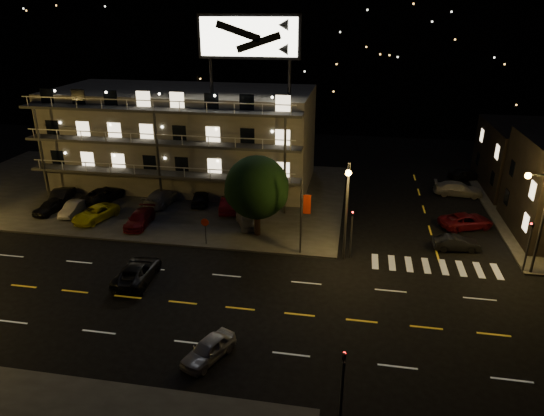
% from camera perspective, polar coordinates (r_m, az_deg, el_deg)
% --- Properties ---
extents(ground, '(140.00, 140.00, 0.00)m').
position_cam_1_polar(ground, '(33.51, -7.17, -11.32)').
color(ground, black).
rests_on(ground, ground).
extents(curb_nw, '(44.00, 24.00, 0.15)m').
position_cam_1_polar(curb_nw, '(54.99, -15.18, 2.01)').
color(curb_nw, '#333331').
rests_on(curb_nw, ground).
extents(motel, '(28.00, 13.80, 18.10)m').
position_cam_1_polar(motel, '(55.36, -10.22, 8.29)').
color(motel, gray).
rests_on(motel, ground).
extents(hill_backdrop, '(120.00, 25.00, 24.00)m').
position_cam_1_polar(hill_backdrop, '(96.67, 1.29, 18.26)').
color(hill_backdrop, black).
rests_on(hill_backdrop, ground).
extents(streetlight_nc, '(0.44, 1.92, 8.00)m').
position_cam_1_polar(streetlight_nc, '(37.00, 8.79, 0.65)').
color(streetlight_nc, '#2D2D30').
rests_on(streetlight_nc, ground).
extents(streetlight_ne, '(1.92, 0.44, 8.00)m').
position_cam_1_polar(streetlight_ne, '(39.62, 28.89, -0.51)').
color(streetlight_ne, '#2D2D30').
rests_on(streetlight_ne, ground).
extents(signal_nw, '(0.20, 0.27, 4.60)m').
position_cam_1_polar(signal_nw, '(38.45, 9.35, -2.41)').
color(signal_nw, '#2D2D30').
rests_on(signal_nw, ground).
extents(signal_sw, '(0.20, 0.27, 4.60)m').
position_cam_1_polar(signal_sw, '(24.03, 8.30, -19.41)').
color(signal_sw, '#2D2D30').
rests_on(signal_sw, ground).
extents(signal_ne, '(0.27, 0.20, 4.60)m').
position_cam_1_polar(signal_ne, '(40.63, 28.00, -3.50)').
color(signal_ne, '#2D2D30').
rests_on(signal_ne, ground).
extents(banner_north, '(0.83, 0.16, 6.40)m').
position_cam_1_polar(banner_north, '(38.20, 3.56, -0.89)').
color(banner_north, '#2D2D30').
rests_on(banner_north, ground).
extents(stop_sign, '(0.91, 0.11, 2.61)m').
position_cam_1_polar(stop_sign, '(40.65, -7.87, -2.23)').
color(stop_sign, '#2D2D30').
rests_on(stop_sign, ground).
extents(tree, '(5.65, 5.44, 7.11)m').
position_cam_1_polar(tree, '(41.01, -1.86, 2.23)').
color(tree, black).
rests_on(tree, curb_nw).
extents(lot_car_0, '(2.26, 4.04, 1.30)m').
position_cam_1_polar(lot_car_0, '(51.56, -24.60, 0.19)').
color(lot_car_0, black).
rests_on(lot_car_0, curb_nw).
extents(lot_car_1, '(1.51, 3.78, 1.22)m').
position_cam_1_polar(lot_car_1, '(50.31, -22.37, -0.02)').
color(lot_car_1, '#9A9A9F').
rests_on(lot_car_1, curb_nw).
extents(lot_car_2, '(3.43, 5.08, 1.29)m').
position_cam_1_polar(lot_car_2, '(48.17, -20.07, -0.60)').
color(lot_car_2, yellow).
rests_on(lot_car_2, curb_nw).
extents(lot_car_3, '(2.02, 4.51, 1.28)m').
position_cam_1_polar(lot_car_3, '(45.73, -15.32, -1.23)').
color(lot_car_3, '#5E0D14').
rests_on(lot_car_3, curb_nw).
extents(lot_car_4, '(3.03, 4.16, 1.32)m').
position_cam_1_polar(lot_car_4, '(44.10, -2.98, -1.29)').
color(lot_car_4, '#9A9A9F').
rests_on(lot_car_4, curb_nw).
extents(lot_car_5, '(2.61, 4.56, 1.42)m').
position_cam_1_polar(lot_car_5, '(54.11, -23.42, 1.46)').
color(lot_car_5, black).
rests_on(lot_car_5, curb_nw).
extents(lot_car_6, '(3.36, 5.46, 1.41)m').
position_cam_1_polar(lot_car_6, '(52.62, -19.23, 1.50)').
color(lot_car_6, black).
rests_on(lot_car_6, curb_nw).
extents(lot_car_7, '(2.63, 5.40, 1.51)m').
position_cam_1_polar(lot_car_7, '(50.24, -12.79, 1.31)').
color(lot_car_7, '#9A9A9F').
rests_on(lot_car_7, curb_nw).
extents(lot_car_8, '(2.30, 4.24, 1.37)m').
position_cam_1_polar(lot_car_8, '(49.53, -8.41, 1.25)').
color(lot_car_8, black).
rests_on(lot_car_8, curb_nw).
extents(lot_car_9, '(2.12, 4.69, 1.49)m').
position_cam_1_polar(lot_car_9, '(47.52, -4.96, 0.56)').
color(lot_car_9, '#5E0D14').
rests_on(lot_car_9, curb_nw).
extents(side_car_0, '(3.88, 1.70, 1.24)m').
position_cam_1_polar(side_car_0, '(42.79, 20.88, -3.89)').
color(side_car_0, black).
rests_on(side_car_0, ground).
extents(side_car_1, '(5.35, 3.92, 1.35)m').
position_cam_1_polar(side_car_1, '(47.39, 21.88, -1.41)').
color(side_car_1, '#5E0D14').
rests_on(side_car_1, ground).
extents(side_car_2, '(5.14, 2.36, 1.46)m').
position_cam_1_polar(side_car_2, '(55.33, 21.05, 2.11)').
color(side_car_2, '#9A9A9F').
rests_on(side_car_2, ground).
extents(side_car_3, '(4.31, 3.13, 1.36)m').
position_cam_1_polar(side_car_3, '(60.66, 21.77, 3.68)').
color(side_car_3, black).
rests_on(side_car_3, ground).
extents(road_car_east, '(2.85, 3.96, 1.25)m').
position_cam_1_polar(road_car_east, '(28.83, -7.48, -16.15)').
color(road_car_east, '#9A9A9F').
rests_on(road_car_east, ground).
extents(road_car_west, '(2.56, 5.18, 1.41)m').
position_cam_1_polar(road_car_west, '(37.07, -15.55, -7.19)').
color(road_car_west, black).
rests_on(road_car_west, ground).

